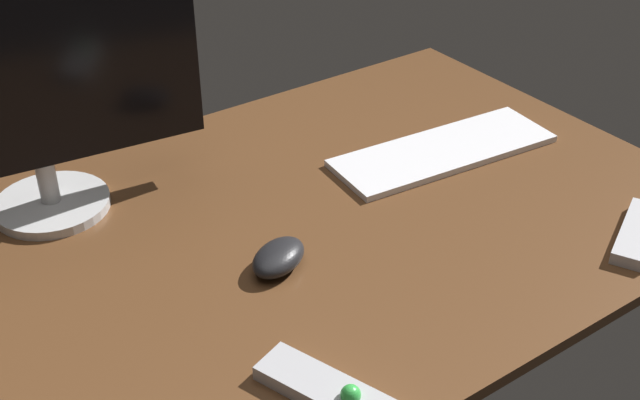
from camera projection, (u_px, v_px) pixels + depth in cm
name	position (u px, v px, depth cm)	size (l,w,h in cm)	color
desk	(271.00, 242.00, 129.18)	(140.00, 84.00, 2.00)	brown
monitor	(26.00, 78.00, 122.75)	(52.84, 18.48, 42.62)	silver
keyboard	(443.00, 151.00, 149.97)	(41.69, 13.86, 1.21)	white
computer_mouse	(278.00, 257.00, 121.19)	(10.06, 6.40, 3.65)	black
media_remote	(327.00, 391.00, 100.01)	(11.38, 18.87, 3.71)	#B7B7BC
tv_remote	(638.00, 233.00, 127.67)	(17.02, 4.99, 1.99)	#B7B7BC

